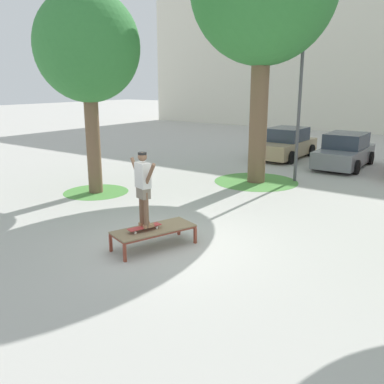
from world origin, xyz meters
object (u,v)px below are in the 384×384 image
skater (143,184)px  skate_box (154,230)px  car_grey (345,151)px  light_post (301,78)px  skateboard (144,227)px  car_tan (286,144)px  tree_near_left (87,48)px

skater → skate_box: bearing=71.1°
car_grey → light_post: size_ratio=0.73×
skateboard → light_post: size_ratio=0.14×
skate_box → car_tan: bearing=100.5°
skateboard → skater: (0.00, 0.00, 0.99)m
tree_near_left → car_tan: 11.25m
light_post → car_tan: bearing=117.6°
car_tan → light_post: 6.01m
skateboard → skater: skater is taller
skate_box → skater: skater is taller
skate_box → skateboard: 0.27m
skate_box → car_grey: bearing=86.7°
car_tan → car_grey: 3.12m
car_tan → skate_box: bearing=-79.5°
car_grey → car_tan: bearing=169.1°
skater → light_post: size_ratio=0.29×
skater → tree_near_left: bearing=149.5°
car_tan → car_grey: size_ratio=0.99×
car_grey → skate_box: bearing=-93.3°
tree_near_left → light_post: size_ratio=1.13×
skateboard → skater: size_ratio=0.49×
car_tan → car_grey: (3.06, -0.59, 0.00)m
skate_box → light_post: (0.01, 8.26, 3.41)m
skate_box → skateboard: size_ratio=2.48×
skater → light_post: light_post is taller
skater → light_post: (0.09, 8.49, 2.29)m
skateboard → tree_near_left: tree_near_left is taller
skateboard → tree_near_left: (-4.85, 2.86, 4.21)m
skater → skateboard: bearing=-107.3°
skate_box → light_post: light_post is taller
car_grey → light_post: (-0.69, -3.95, 3.13)m
car_grey → skater: bearing=-93.6°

